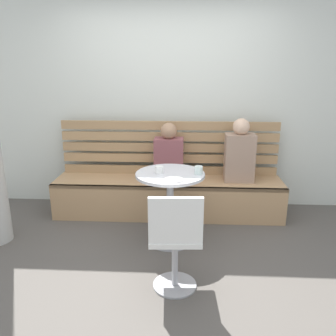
{
  "coord_description": "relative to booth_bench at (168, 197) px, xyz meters",
  "views": [
    {
      "loc": [
        0.21,
        -2.69,
        1.75
      ],
      "look_at": [
        0.03,
        0.66,
        0.75
      ],
      "focal_mm": 36.92,
      "sensor_mm": 36.0,
      "label": 1
    }
  ],
  "objects": [
    {
      "name": "white_chair",
      "position": [
        0.14,
        -1.49,
        0.24
      ],
      "size": [
        0.42,
        0.42,
        0.85
      ],
      "color": "#ADADB2",
      "rests_on": "ground"
    },
    {
      "name": "back_wall",
      "position": [
        0.0,
        0.44,
        1.23
      ],
      "size": [
        5.2,
        0.1,
        2.9
      ],
      "primitive_type": "cube",
      "color": "silver",
      "rests_on": "ground"
    },
    {
      "name": "person_adult",
      "position": [
        0.83,
        0.03,
        0.55
      ],
      "size": [
        0.34,
        0.22,
        0.74
      ],
      "color": "#9E7F6B",
      "rests_on": "booth_bench"
    },
    {
      "name": "cup_glass_short",
      "position": [
        0.33,
        -0.7,
        0.56
      ],
      "size": [
        0.08,
        0.08,
        0.08
      ],
      "primitive_type": "cylinder",
      "color": "silver",
      "rests_on": "cafe_table"
    },
    {
      "name": "booth_bench",
      "position": [
        0.0,
        0.0,
        0.0
      ],
      "size": [
        2.7,
        0.52,
        0.44
      ],
      "color": "tan",
      "rests_on": "ground"
    },
    {
      "name": "ground",
      "position": [
        0.0,
        -1.2,
        -0.22
      ],
      "size": [
        8.0,
        8.0,
        0.0
      ],
      "primitive_type": "plane",
      "color": "#514C47"
    },
    {
      "name": "plate_small",
      "position": [
        0.1,
        -0.9,
        0.52
      ],
      "size": [
        0.17,
        0.17,
        0.01
      ],
      "primitive_type": "cylinder",
      "color": "white",
      "rests_on": "cafe_table"
    },
    {
      "name": "booth_backrest",
      "position": [
        0.0,
        0.24,
        0.56
      ],
      "size": [
        2.65,
        0.04,
        0.66
      ],
      "color": "#A68157",
      "rests_on": "booth_bench"
    },
    {
      "name": "person_child_left",
      "position": [
        0.01,
        0.04,
        0.52
      ],
      "size": [
        0.34,
        0.22,
        0.68
      ],
      "color": "brown",
      "rests_on": "booth_bench"
    },
    {
      "name": "cup_ceramic_white",
      "position": [
        -0.05,
        -0.68,
        0.55
      ],
      "size": [
        0.08,
        0.08,
        0.07
      ],
      "primitive_type": "cylinder",
      "color": "white",
      "rests_on": "cafe_table"
    },
    {
      "name": "cafe_table",
      "position": [
        0.06,
        -0.68,
        0.3
      ],
      "size": [
        0.68,
        0.68,
        0.74
      ],
      "color": "#ADADB2",
      "rests_on": "ground"
    }
  ]
}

